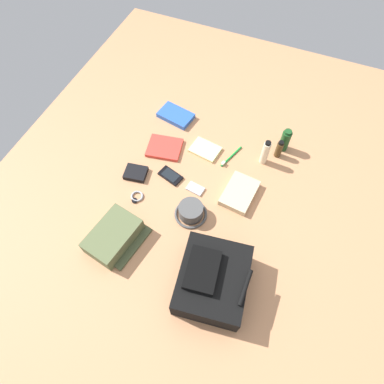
# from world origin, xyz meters

# --- Properties ---
(ground_plane) EXTENTS (2.64, 2.02, 0.02)m
(ground_plane) POSITION_xyz_m (0.00, 0.00, -0.01)
(ground_plane) COLOR tan
(ground_plane) RESTS_ON ground
(backpack) EXTENTS (0.36, 0.31, 0.16)m
(backpack) POSITION_xyz_m (0.37, 0.24, 0.07)
(backpack) COLOR black
(backpack) RESTS_ON ground_plane
(toiletry_pouch) EXTENTS (0.27, 0.24, 0.09)m
(toiletry_pouch) POSITION_xyz_m (0.35, -0.23, 0.04)
(toiletry_pouch) COLOR #56603D
(toiletry_pouch) RESTS_ON ground_plane
(bucket_hat) EXTENTS (0.16, 0.16, 0.07)m
(bucket_hat) POSITION_xyz_m (0.10, 0.03, 0.03)
(bucket_hat) COLOR #4B4B4B
(bucket_hat) RESTS_ON ground_plane
(shampoo_bottle) EXTENTS (0.05, 0.05, 0.14)m
(shampoo_bottle) POSITION_xyz_m (-0.46, 0.33, 0.07)
(shampoo_bottle) COLOR #19471E
(shampoo_bottle) RESTS_ON ground_plane
(cologne_bottle) EXTENTS (0.03, 0.03, 0.11)m
(cologne_bottle) POSITION_xyz_m (-0.41, 0.32, 0.05)
(cologne_bottle) COLOR #473319
(cologne_bottle) RESTS_ON ground_plane
(lotion_bottle) EXTENTS (0.04, 0.04, 0.16)m
(lotion_bottle) POSITION_xyz_m (-0.34, 0.26, 0.08)
(lotion_bottle) COLOR beige
(lotion_bottle) RESTS_ON ground_plane
(paperback_novel) EXTENTS (0.15, 0.21, 0.03)m
(paperback_novel) POSITION_xyz_m (-0.45, -0.29, 0.01)
(paperback_novel) COLOR blue
(paperback_novel) RESTS_ON ground_plane
(travel_guidebook) EXTENTS (0.18, 0.20, 0.02)m
(travel_guidebook) POSITION_xyz_m (-0.22, -0.25, 0.01)
(travel_guidebook) COLOR red
(travel_guidebook) RESTS_ON ground_plane
(cell_phone) EXTENTS (0.10, 0.13, 0.01)m
(cell_phone) POSITION_xyz_m (-0.07, -0.15, 0.01)
(cell_phone) COLOR black
(cell_phone) RESTS_ON ground_plane
(media_player) EXTENTS (0.06, 0.09, 0.01)m
(media_player) POSITION_xyz_m (-0.04, 0.00, 0.01)
(media_player) COLOR #B7B7BC
(media_player) RESTS_ON ground_plane
(wristwatch) EXTENTS (0.07, 0.06, 0.01)m
(wristwatch) POSITION_xyz_m (0.11, -0.25, 0.01)
(wristwatch) COLOR #99999E
(wristwatch) RESTS_ON ground_plane
(toothbrush) EXTENTS (0.16, 0.07, 0.02)m
(toothbrush) POSITION_xyz_m (-0.29, 0.10, 0.01)
(toothbrush) COLOR #198C33
(toothbrush) RESTS_ON ground_plane
(wallet) EXTENTS (0.11, 0.12, 0.02)m
(wallet) POSITION_xyz_m (-0.01, -0.31, 0.01)
(wallet) COLOR black
(wallet) RESTS_ON ground_plane
(notepad) EXTENTS (0.13, 0.16, 0.02)m
(notepad) POSITION_xyz_m (-0.29, -0.04, 0.01)
(notepad) COLOR beige
(notepad) RESTS_ON ground_plane
(folded_towel) EXTENTS (0.21, 0.16, 0.04)m
(folded_towel) POSITION_xyz_m (-0.10, 0.21, 0.02)
(folded_towel) COLOR #C6B289
(folded_towel) RESTS_ON ground_plane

